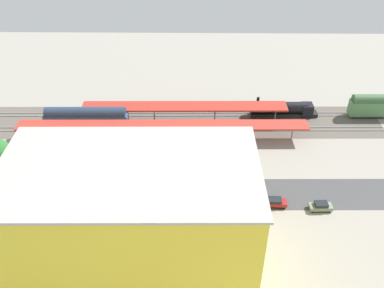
# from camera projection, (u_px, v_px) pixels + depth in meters

# --- Properties ---
(ground_plane) EXTENTS (163.86, 163.86, 0.00)m
(ground_plane) POSITION_uv_depth(u_px,v_px,m) (167.00, 178.00, 84.98)
(ground_plane) COLOR gray
(ground_plane) RESTS_ON ground
(rail_bed) EXTENTS (102.62, 16.26, 0.01)m
(rail_bed) POSITION_uv_depth(u_px,v_px,m) (172.00, 122.00, 102.34)
(rail_bed) COLOR #5B544C
(rail_bed) RESTS_ON ground
(street_asphalt) EXTENTS (102.53, 10.52, 0.01)m
(street_asphalt) POSITION_uv_depth(u_px,v_px,m) (166.00, 194.00, 80.97)
(street_asphalt) COLOR #424244
(street_asphalt) RESTS_ON ground
(track_rails) EXTENTS (102.40, 9.82, 0.12)m
(track_rails) POSITION_uv_depth(u_px,v_px,m) (172.00, 121.00, 102.24)
(track_rails) COLOR #9E9EA8
(track_rails) RESTS_ON ground
(platform_canopy_near) EXTENTS (66.19, 5.13, 4.14)m
(platform_canopy_near) POSITION_uv_depth(u_px,v_px,m) (163.00, 125.00, 93.91)
(platform_canopy_near) COLOR #B73328
(platform_canopy_near) RESTS_ON ground
(platform_canopy_far) EXTENTS (49.48, 5.30, 4.58)m
(platform_canopy_far) POSITION_uv_depth(u_px,v_px,m) (184.00, 107.00, 99.89)
(platform_canopy_far) COLOR #A82D23
(platform_canopy_far) RESTS_ON ground
(locomotive) EXTENTS (16.72, 3.10, 5.18)m
(locomotive) POSITION_uv_depth(u_px,v_px,m) (284.00, 109.00, 103.73)
(locomotive) COLOR black
(locomotive) RESTS_ON ground
(freight_coach_far) EXTENTS (19.73, 3.33, 5.91)m
(freight_coach_far) POSITION_uv_depth(u_px,v_px,m) (86.00, 118.00, 98.00)
(freight_coach_far) COLOR black
(freight_coach_far) RESTS_ON ground
(parked_car_0) EXTENTS (4.30, 1.96, 1.67)m
(parked_car_0) POSITION_uv_depth(u_px,v_px,m) (321.00, 207.00, 77.14)
(parked_car_0) COLOR black
(parked_car_0) RESTS_ON ground
(parked_car_1) EXTENTS (4.75, 2.04, 1.62)m
(parked_car_1) POSITION_uv_depth(u_px,v_px,m) (274.00, 202.00, 78.06)
(parked_car_1) COLOR black
(parked_car_1) RESTS_ON ground
(parked_car_2) EXTENTS (4.68, 1.78, 1.63)m
(parked_car_2) POSITION_uv_depth(u_px,v_px,m) (231.00, 205.00, 77.46)
(parked_car_2) COLOR black
(parked_car_2) RESTS_ON ground
(parked_car_3) EXTENTS (4.86, 2.03, 1.75)m
(parked_car_3) POSITION_uv_depth(u_px,v_px,m) (185.00, 204.00, 77.57)
(parked_car_3) COLOR black
(parked_car_3) RESTS_ON ground
(parked_car_4) EXTENTS (4.64, 1.81, 1.68)m
(parked_car_4) POSITION_uv_depth(u_px,v_px,m) (142.00, 203.00, 77.88)
(parked_car_4) COLOR black
(parked_car_4) RESTS_ON ground
(parked_car_5) EXTENTS (4.78, 2.04, 1.78)m
(parked_car_5) POSITION_uv_depth(u_px,v_px,m) (94.00, 201.00, 78.23)
(parked_car_5) COLOR black
(parked_car_5) RESTS_ON ground
(parked_car_6) EXTENTS (4.71, 1.94, 1.74)m
(parked_car_6) POSITION_uv_depth(u_px,v_px,m) (55.00, 202.00, 78.02)
(parked_car_6) COLOR black
(parked_car_6) RESTS_ON ground
(construction_building) EXTENTS (35.06, 19.71, 20.36)m
(construction_building) POSITION_uv_depth(u_px,v_px,m) (134.00, 224.00, 60.80)
(construction_building) COLOR yellow
(construction_building) RESTS_ON ground
(construction_roof_slab) EXTENTS (35.67, 20.31, 0.40)m
(construction_roof_slab) POSITION_uv_depth(u_px,v_px,m) (128.00, 169.00, 54.75)
(construction_roof_slab) COLOR #B7B2A8
(construction_roof_slab) RESTS_ON construction_building
(box_truck_0) EXTENTS (8.21, 2.44, 3.43)m
(box_truck_0) POSITION_uv_depth(u_px,v_px,m) (185.00, 195.00, 78.22)
(box_truck_0) COLOR black
(box_truck_0) RESTS_ON ground
(street_tree_0) EXTENTS (5.46, 5.46, 8.16)m
(street_tree_0) POSITION_uv_depth(u_px,v_px,m) (109.00, 158.00, 81.53)
(street_tree_0) COLOR brown
(street_tree_0) RESTS_ON ground
(traffic_light) EXTENTS (0.50, 0.36, 6.91)m
(traffic_light) POSITION_uv_depth(u_px,v_px,m) (86.00, 191.00, 74.89)
(traffic_light) COLOR #333333
(traffic_light) RESTS_ON ground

